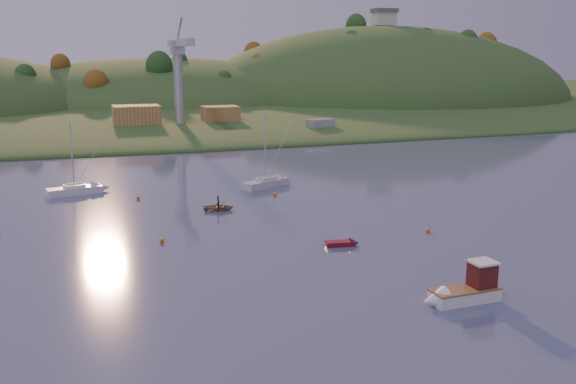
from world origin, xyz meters
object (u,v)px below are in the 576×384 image
object	(u,v)px
fishing_boat	(460,291)
sailboat_far	(266,182)
red_tender	(346,243)
canoe	(218,207)
sailboat_near	(74,189)

from	to	relation	value
fishing_boat	sailboat_far	distance (m)	48.52
fishing_boat	red_tender	distance (m)	17.38
fishing_boat	canoe	size ratio (longest dim) A/B	1.79
fishing_boat	red_tender	size ratio (longest dim) A/B	1.87
fishing_boat	red_tender	xyz separation A→B (m)	(-2.26, 17.22, -0.70)
fishing_boat	canoe	distance (m)	38.24
sailboat_far	red_tender	distance (m)	31.29
canoe	red_tender	world-z (taller)	red_tender
canoe	fishing_boat	bearing A→B (deg)	-149.48
sailboat_near	red_tender	distance (m)	44.01
fishing_boat	canoe	xyz separation A→B (m)	(-11.46, 36.48, -0.56)
fishing_boat	sailboat_far	xyz separation A→B (m)	(-1.54, 48.50, -0.24)
sailboat_near	red_tender	world-z (taller)	sailboat_near
sailboat_far	canoe	distance (m)	15.59
sailboat_far	canoe	bearing A→B (deg)	-156.35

